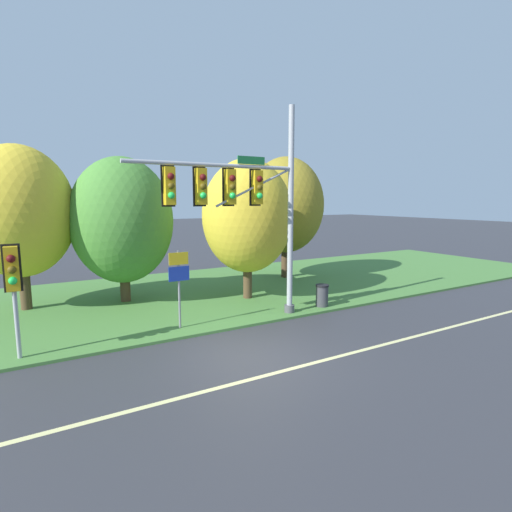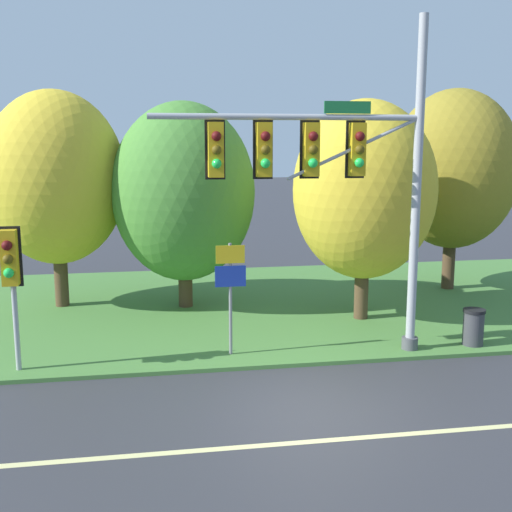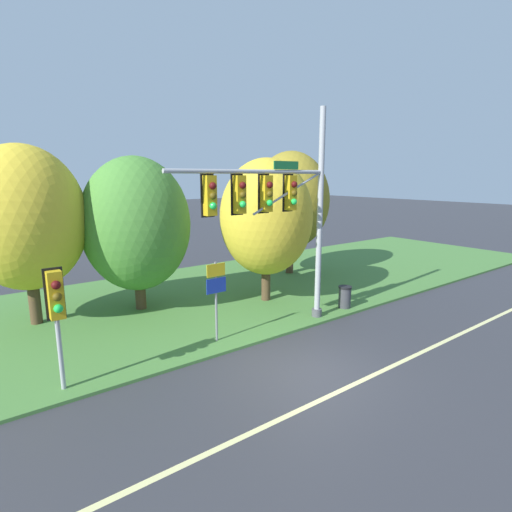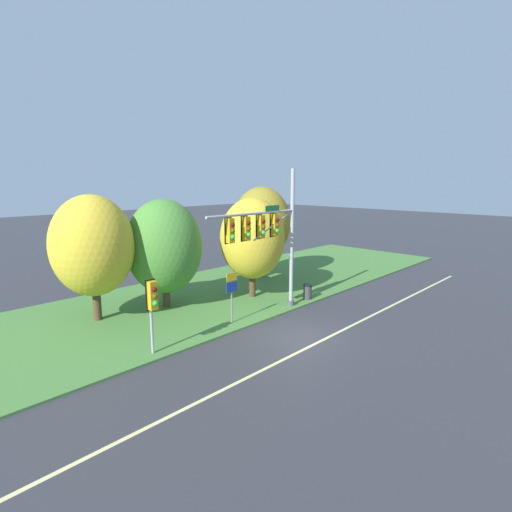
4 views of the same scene
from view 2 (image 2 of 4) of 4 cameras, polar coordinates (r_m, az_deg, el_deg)
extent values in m
plane|color=#333338|center=(12.91, 5.13, -13.67)|extent=(160.00, 160.00, 0.00)
cube|color=beige|center=(11.86, 6.66, -15.94)|extent=(36.00, 0.16, 0.01)
cube|color=#477A38|center=(20.55, -0.71, -4.35)|extent=(48.00, 11.50, 0.10)
cylinder|color=#9EA0A5|center=(15.84, 14.08, 5.83)|extent=(0.22, 0.22, 7.98)
cylinder|color=#4C4C51|center=(16.56, 13.50, -7.53)|extent=(0.40, 0.40, 0.30)
cylinder|color=#9EA0A5|center=(14.83, 2.87, 12.24)|extent=(6.30, 0.14, 0.14)
cylinder|color=#9EA0A5|center=(15.24, 8.72, 9.45)|extent=(3.18, 0.08, 1.47)
cube|color=gold|center=(15.26, 8.99, 9.33)|extent=(0.34, 0.28, 1.22)
cube|color=black|center=(15.41, 8.80, 9.35)|extent=(0.46, 0.04, 1.34)
sphere|color=#4C0C0C|center=(15.09, 9.24, 10.46)|extent=(0.22, 0.22, 0.22)
sphere|color=#51420C|center=(15.09, 9.21, 9.32)|extent=(0.22, 0.22, 0.22)
sphere|color=green|center=(15.10, 9.18, 8.18)|extent=(0.22, 0.22, 0.22)
cube|color=gold|center=(14.95, 4.93, 9.40)|extent=(0.34, 0.28, 1.22)
cube|color=black|center=(15.10, 4.78, 9.41)|extent=(0.46, 0.04, 1.34)
sphere|color=#4C0C0C|center=(14.78, 5.13, 10.56)|extent=(0.22, 0.22, 0.22)
sphere|color=#51420C|center=(14.78, 5.11, 9.39)|extent=(0.22, 0.22, 0.22)
sphere|color=green|center=(14.78, 5.09, 8.23)|extent=(0.22, 0.22, 0.22)
cube|color=gold|center=(14.71, 0.72, 9.43)|extent=(0.34, 0.28, 1.22)
cube|color=black|center=(14.87, 0.61, 9.44)|extent=(0.46, 0.04, 1.34)
sphere|color=#4C0C0C|center=(14.54, 0.85, 10.60)|extent=(0.22, 0.22, 0.22)
sphere|color=#51420C|center=(14.54, 0.85, 9.42)|extent=(0.22, 0.22, 0.22)
sphere|color=green|center=(14.55, 0.85, 8.24)|extent=(0.22, 0.22, 0.22)
cube|color=gold|center=(14.56, -3.60, 9.40)|extent=(0.34, 0.28, 1.22)
cube|color=black|center=(14.72, -3.67, 9.41)|extent=(0.46, 0.04, 1.34)
sphere|color=#4C0C0C|center=(14.38, -3.54, 10.59)|extent=(0.22, 0.22, 0.22)
sphere|color=#51420C|center=(14.38, -3.52, 9.39)|extent=(0.22, 0.22, 0.22)
sphere|color=green|center=(14.39, -3.51, 8.20)|extent=(0.22, 0.22, 0.22)
cube|color=#196B33|center=(15.15, 8.14, 12.95)|extent=(1.10, 0.04, 0.28)
cylinder|color=#9EA0A5|center=(15.28, -20.67, -3.81)|extent=(0.12, 0.12, 3.17)
cube|color=gold|center=(14.89, -21.07, -0.15)|extent=(0.34, 0.28, 1.22)
cube|color=black|center=(15.04, -20.95, -0.04)|extent=(0.46, 0.04, 1.34)
sphere|color=#4C0C0C|center=(14.67, -21.27, 0.88)|extent=(0.22, 0.22, 0.22)
sphere|color=#51420C|center=(14.71, -21.20, -0.28)|extent=(0.22, 0.22, 0.22)
sphere|color=green|center=(14.77, -21.13, -1.42)|extent=(0.22, 0.22, 0.22)
cylinder|color=slate|center=(15.41, -2.28, -3.88)|extent=(0.08, 0.08, 2.73)
cube|color=gold|center=(15.15, -2.30, 0.14)|extent=(0.69, 0.03, 0.43)
cube|color=#193399|center=(15.25, -2.29, -1.81)|extent=(0.74, 0.03, 0.51)
cylinder|color=#4C3823|center=(20.86, -17.00, -0.44)|extent=(0.42, 0.42, 2.84)
ellipsoid|color=gold|center=(20.57, -17.38, 6.65)|extent=(4.22, 4.22, 5.28)
cylinder|color=#4C3823|center=(20.04, -6.32, -1.14)|extent=(0.43, 0.43, 2.39)
ellipsoid|color=#478433|center=(19.71, -6.45, 5.68)|extent=(4.35, 4.35, 5.44)
cylinder|color=#4C3823|center=(18.81, 9.39, -1.59)|extent=(0.40, 0.40, 2.63)
ellipsoid|color=gold|center=(18.47, 9.60, 5.81)|extent=(4.05, 4.05, 5.06)
cylinder|color=#4C3823|center=(23.32, 16.82, 0.80)|extent=(0.43, 0.43, 2.96)
ellipsoid|color=olive|center=(23.05, 17.16, 7.37)|extent=(4.32, 4.32, 5.40)
cylinder|color=#38383D|center=(17.25, 18.75, -6.13)|extent=(0.52, 0.52, 0.85)
cylinder|color=black|center=(17.13, 18.84, -4.63)|extent=(0.56, 0.56, 0.08)
camera|label=1|loc=(3.27, -64.68, -6.61)|focal=28.00mm
camera|label=3|loc=(6.10, -61.71, 8.69)|focal=28.00mm
camera|label=4|loc=(11.77, -100.58, 9.39)|focal=28.00mm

